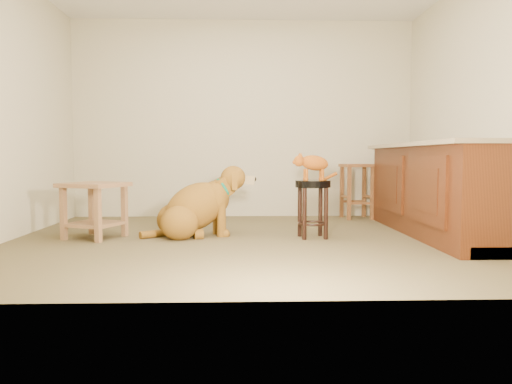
{
  "coord_description": "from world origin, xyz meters",
  "views": [
    {
      "loc": [
        -0.05,
        -4.7,
        0.79
      ],
      "look_at": [
        0.11,
        0.23,
        0.45
      ],
      "focal_mm": 35.0,
      "sensor_mm": 36.0,
      "label": 1
    }
  ],
  "objects_px": {
    "side_table": "(94,202)",
    "wood_stool": "(357,190)",
    "golden_retriever": "(196,208)",
    "tabby_kitten": "(312,164)",
    "padded_stool": "(313,197)"
  },
  "relations": [
    {
      "from": "wood_stool",
      "to": "golden_retriever",
      "type": "height_order",
      "value": "same"
    },
    {
      "from": "side_table",
      "to": "golden_retriever",
      "type": "xyz_separation_m",
      "value": [
        0.99,
        0.08,
        -0.08
      ]
    },
    {
      "from": "tabby_kitten",
      "to": "padded_stool",
      "type": "bearing_deg",
      "value": -5.72
    },
    {
      "from": "padded_stool",
      "to": "side_table",
      "type": "bearing_deg",
      "value": 178.75
    },
    {
      "from": "side_table",
      "to": "wood_stool",
      "type": "bearing_deg",
      "value": 26.87
    },
    {
      "from": "tabby_kitten",
      "to": "side_table",
      "type": "bearing_deg",
      "value": 173.36
    },
    {
      "from": "golden_retriever",
      "to": "tabby_kitten",
      "type": "bearing_deg",
      "value": -22.12
    },
    {
      "from": "wood_stool",
      "to": "golden_retriever",
      "type": "distance_m",
      "value": 2.41
    },
    {
      "from": "golden_retriever",
      "to": "side_table",
      "type": "bearing_deg",
      "value": 168.77
    },
    {
      "from": "padded_stool",
      "to": "golden_retriever",
      "type": "distance_m",
      "value": 1.17
    },
    {
      "from": "golden_retriever",
      "to": "tabby_kitten",
      "type": "distance_m",
      "value": 1.23
    },
    {
      "from": "padded_stool",
      "to": "wood_stool",
      "type": "distance_m",
      "value": 1.73
    },
    {
      "from": "padded_stool",
      "to": "side_table",
      "type": "relative_size",
      "value": 0.82
    },
    {
      "from": "wood_stool",
      "to": "golden_retriever",
      "type": "relative_size",
      "value": 0.61
    },
    {
      "from": "side_table",
      "to": "tabby_kitten",
      "type": "bearing_deg",
      "value": -1.25
    }
  ]
}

